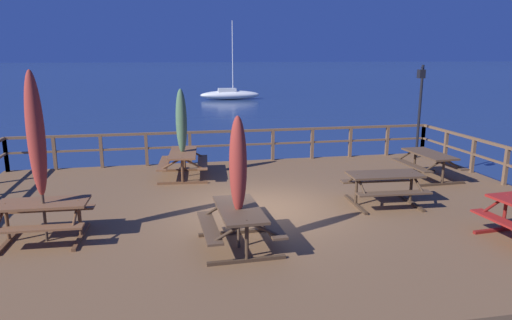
{
  "coord_description": "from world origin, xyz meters",
  "views": [
    {
      "loc": [
        -2.11,
        -10.06,
        4.36
      ],
      "look_at": [
        0.0,
        0.76,
        1.85
      ],
      "focal_mm": 32.3,
      "sensor_mm": 36.0,
      "label": 1
    }
  ],
  "objects": [
    {
      "name": "ground_plane",
      "position": [
        0.0,
        0.0,
        0.0
      ],
      "size": [
        600.0,
        600.0,
        0.0
      ],
      "primitive_type": "plane",
      "color": "navy"
    },
    {
      "name": "wooden_deck",
      "position": [
        0.0,
        0.0,
        0.42
      ],
      "size": [
        14.32,
        10.19,
        0.85
      ],
      "primitive_type": "cube",
      "color": "brown",
      "rests_on": "ground"
    },
    {
      "name": "railing_waterside_far",
      "position": [
        0.0,
        4.95,
        1.58
      ],
      "size": [
        14.12,
        0.1,
        1.09
      ],
      "color": "brown",
      "rests_on": "wooden_deck"
    },
    {
      "name": "picnic_table_front_left",
      "position": [
        -0.87,
        -2.08,
        1.4
      ],
      "size": [
        1.46,
        1.74,
        0.78
      ],
      "color": "brown",
      "rests_on": "wooden_deck"
    },
    {
      "name": "picnic_table_mid_left",
      "position": [
        -4.53,
        -1.01,
        1.4
      ],
      "size": [
        1.73,
        1.46,
        0.78
      ],
      "color": "brown",
      "rests_on": "wooden_deck"
    },
    {
      "name": "picnic_table_back_left",
      "position": [
        -1.69,
        3.25,
        1.41
      ],
      "size": [
        1.55,
        1.97,
        0.78
      ],
      "color": "brown",
      "rests_on": "wooden_deck"
    },
    {
      "name": "picnic_table_mid_centre",
      "position": [
        2.94,
        -0.23,
        1.4
      ],
      "size": [
        1.81,
        1.49,
        0.78
      ],
      "color": "brown",
      "rests_on": "wooden_deck"
    },
    {
      "name": "picnic_table_back_right",
      "position": [
        5.28,
        1.71,
        1.4
      ],
      "size": [
        1.47,
        1.81,
        0.78
      ],
      "color": "brown",
      "rests_on": "wooden_deck"
    },
    {
      "name": "patio_umbrella_tall_back_left",
      "position": [
        -0.89,
        -2.1,
        2.43
      ],
      "size": [
        0.32,
        0.32,
        2.49
      ],
      "color": "#4C3828",
      "rests_on": "wooden_deck"
    },
    {
      "name": "patio_umbrella_tall_front",
      "position": [
        -4.49,
        -1.09,
        2.93
      ],
      "size": [
        0.32,
        0.32,
        3.27
      ],
      "color": "#4C3828",
      "rests_on": "wooden_deck"
    },
    {
      "name": "patio_umbrella_short_front",
      "position": [
        -1.7,
        3.3,
        2.5
      ],
      "size": [
        0.32,
        0.32,
        2.59
      ],
      "color": "#4C3828",
      "rests_on": "wooden_deck"
    },
    {
      "name": "lamp_post_hooked",
      "position": [
        6.35,
        4.24,
        2.96
      ],
      "size": [
        0.46,
        0.6,
        3.2
      ],
      "color": "black",
      "rests_on": "wooden_deck"
    },
    {
      "name": "sailboat_distant",
      "position": [
        4.27,
        36.48,
        0.51
      ],
      "size": [
        6.06,
        1.91,
        7.72
      ],
      "color": "white",
      "rests_on": "ground"
    }
  ]
}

